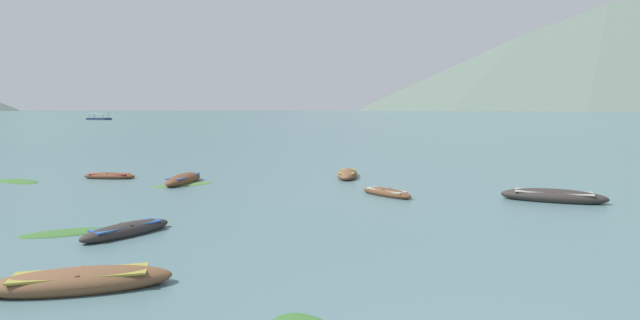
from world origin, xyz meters
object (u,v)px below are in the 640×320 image
at_px(rowboat_1, 553,196).
at_px(rowboat_5, 126,230).
at_px(rowboat_6, 347,174).
at_px(rowboat_0, 387,193).
at_px(rowboat_2, 183,179).
at_px(rowboat_3, 110,176).
at_px(rowboat_4, 81,281).
at_px(ferry_0, 99,119).

distance_m(rowboat_1, rowboat_5, 17.76).
distance_m(rowboat_5, rowboat_6, 16.05).
relative_size(rowboat_0, rowboat_1, 0.63).
relative_size(rowboat_0, rowboat_2, 0.72).
xyz_separation_m(rowboat_3, rowboat_4, (6.44, -18.75, 0.05)).
bearing_deg(ferry_0, rowboat_3, -68.14).
height_order(rowboat_0, rowboat_3, rowboat_0).
height_order(rowboat_6, ferry_0, ferry_0).
bearing_deg(ferry_0, rowboat_6, -63.95).
relative_size(rowboat_1, rowboat_6, 1.24).
xyz_separation_m(rowboat_2, rowboat_4, (1.61, -16.66, -0.01)).
bearing_deg(rowboat_3, rowboat_1, -19.80).
bearing_deg(rowboat_5, rowboat_1, 18.33).
bearing_deg(rowboat_4, rowboat_2, 95.50).
xyz_separation_m(rowboat_4, rowboat_5, (-0.72, 5.03, -0.03)).
bearing_deg(ferry_0, rowboat_0, -64.47).
relative_size(rowboat_5, ferry_0, 0.33).
height_order(rowboat_3, ferry_0, ferry_0).
bearing_deg(rowboat_0, rowboat_4, -126.20).
distance_m(rowboat_0, ferry_0, 185.20).
relative_size(rowboat_3, rowboat_4, 0.78).
distance_m(rowboat_2, rowboat_5, 11.66).
bearing_deg(rowboat_1, rowboat_3, 160.20).
bearing_deg(rowboat_2, ferry_0, 113.06).
bearing_deg(rowboat_0, rowboat_6, 101.41).
xyz_separation_m(rowboat_0, rowboat_4, (-8.96, -12.25, 0.05)).
relative_size(rowboat_1, rowboat_5, 1.49).
xyz_separation_m(rowboat_0, ferry_0, (-79.82, 167.11, 0.30)).
bearing_deg(rowboat_3, ferry_0, 111.86).
bearing_deg(rowboat_6, rowboat_2, -167.46).
height_order(rowboat_4, ferry_0, ferry_0).
height_order(rowboat_2, ferry_0, ferry_0).
xyz_separation_m(rowboat_2, rowboat_3, (-4.83, 2.09, -0.07)).
relative_size(rowboat_0, ferry_0, 0.31).
relative_size(rowboat_0, rowboat_6, 0.78).
bearing_deg(rowboat_4, ferry_0, 111.56).
bearing_deg(rowboat_1, rowboat_4, -146.67).
bearing_deg(rowboat_4, rowboat_0, 53.80).
bearing_deg(rowboat_4, rowboat_1, 33.33).
bearing_deg(ferry_0, rowboat_2, -66.94).
bearing_deg(rowboat_1, rowboat_5, -161.67).
relative_size(rowboat_2, rowboat_6, 1.08).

